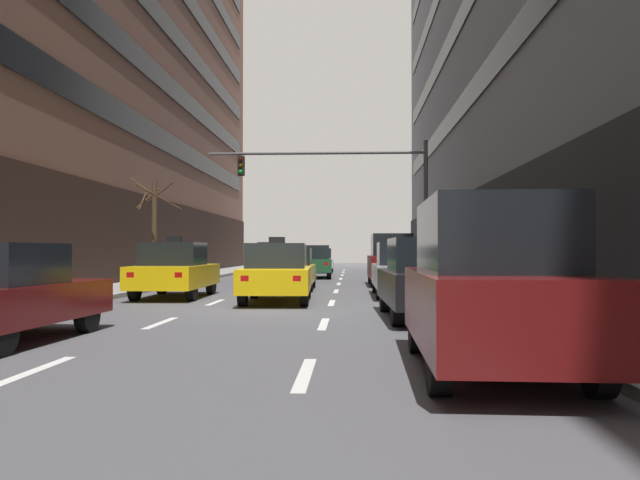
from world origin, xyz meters
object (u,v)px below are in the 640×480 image
(pedestrian_0, at_px, (469,261))
(car_driving_5, at_px, (319,261))
(car_driving_3, at_px, (2,294))
(taxi_driving_4, at_px, (175,270))
(car_parked_1, at_px, (430,279))
(car_parked_2, at_px, (404,270))
(street_tree_0, at_px, (154,226))
(car_parked_0, at_px, (491,286))
(taxi_driving_6, at_px, (291,269))
(car_driving_0, at_px, (271,257))
(car_parked_3, at_px, (391,260))
(traffic_signal_0, at_px, (356,184))
(car_driving_1, at_px, (313,262))
(taxi_driving_2, at_px, (277,273))

(pedestrian_0, bearing_deg, car_driving_5, 109.26)
(car_driving_3, bearing_deg, taxi_driving_4, 89.76)
(car_parked_1, height_order, car_parked_2, car_parked_1)
(street_tree_0, bearing_deg, taxi_driving_4, -66.59)
(car_parked_0, relative_size, street_tree_0, 1.01)
(taxi_driving_4, distance_m, car_parked_0, 13.50)
(car_parked_1, bearing_deg, taxi_driving_6, 112.11)
(pedestrian_0, bearing_deg, taxi_driving_4, -157.38)
(car_driving_0, relative_size, car_parked_0, 0.97)
(car_parked_3, distance_m, pedestrian_0, 4.11)
(car_parked_0, bearing_deg, car_driving_3, 164.92)
(car_parked_0, xyz_separation_m, car_parked_1, (0.00, 5.82, -0.18))
(taxi_driving_6, height_order, car_parked_2, taxi_driving_6)
(car_driving_0, height_order, car_parked_2, car_driving_0)
(car_parked_1, distance_m, street_tree_0, 15.52)
(car_driving_3, bearing_deg, car_driving_5, 83.99)
(traffic_signal_0, distance_m, pedestrian_0, 6.07)
(car_parked_3, bearing_deg, pedestrian_0, -49.93)
(taxi_driving_4, relative_size, traffic_signal_0, 0.50)
(car_driving_1, height_order, car_driving_3, car_driving_1)
(car_driving_3, distance_m, car_parked_2, 12.55)
(car_driving_0, height_order, car_driving_3, car_driving_0)
(car_driving_0, xyz_separation_m, car_parked_3, (7.08, -15.40, 0.07))
(traffic_signal_0, distance_m, street_tree_0, 8.60)
(taxi_driving_2, height_order, car_parked_2, taxi_driving_2)
(taxi_driving_6, bearing_deg, car_parked_3, 38.86)
(taxi_driving_6, xyz_separation_m, car_parked_3, (3.93, 3.17, 0.30))
(car_parked_0, xyz_separation_m, car_parked_2, (0.00, 12.23, -0.18))
(car_driving_0, distance_m, taxi_driving_6, 18.84)
(car_parked_3, xyz_separation_m, traffic_signal_0, (-1.49, -0.10, 3.22))
(taxi_driving_2, relative_size, car_driving_3, 1.06)
(car_driving_3, height_order, taxi_driving_6, taxi_driving_6)
(street_tree_0, bearing_deg, car_parked_3, 5.61)
(taxi_driving_4, xyz_separation_m, pedestrian_0, (9.79, 4.08, 0.22))
(taxi_driving_6, relative_size, street_tree_0, 0.98)
(car_parked_2, bearing_deg, traffic_signal_0, 103.21)
(taxi_driving_2, xyz_separation_m, street_tree_0, (-6.08, 7.82, 1.67))
(car_parked_0, xyz_separation_m, pedestrian_0, (2.64, 15.53, 0.03))
(traffic_signal_0, bearing_deg, car_parked_3, 3.88)
(car_parked_3, distance_m, street_tree_0, 10.00)
(car_parked_1, xyz_separation_m, traffic_signal_0, (-1.49, 12.75, 3.45))
(car_parked_1, bearing_deg, taxi_driving_2, 132.93)
(car_driving_3, relative_size, car_driving_5, 0.97)
(taxi_driving_4, distance_m, car_parked_3, 10.16)
(taxi_driving_2, distance_m, car_parked_2, 4.44)
(taxi_driving_2, relative_size, taxi_driving_4, 0.98)
(car_parked_2, bearing_deg, car_driving_0, 107.96)
(car_driving_5, relative_size, car_parked_0, 1.01)
(car_parked_0, xyz_separation_m, car_parked_3, (0.00, 18.67, 0.04))
(traffic_signal_0, bearing_deg, car_driving_5, 98.55)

